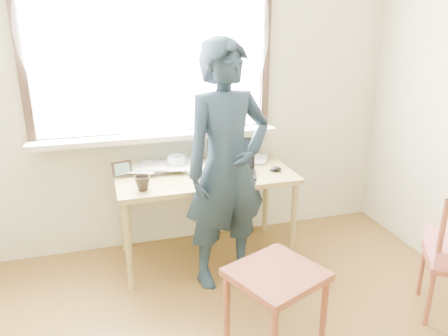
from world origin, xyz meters
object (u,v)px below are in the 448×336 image
object	(u,v)px
mug_white	(176,163)
person	(227,168)
desk	(205,183)
mug_dark	(143,183)
laptop	(231,165)
work_chair	(276,283)

from	to	relation	value
mug_white	person	xyz separation A→B (m)	(0.26, -0.47, 0.09)
desk	mug_dark	bearing A→B (deg)	-157.49
laptop	work_chair	world-z (taller)	laptop
mug_dark	mug_white	bearing A→B (deg)	49.99
laptop	mug_white	world-z (taller)	laptop
person	mug_white	bearing A→B (deg)	107.21
mug_white	desk	bearing A→B (deg)	-39.69
work_chair	person	size ratio (longest dim) A/B	0.35
desk	person	xyz separation A→B (m)	(0.07, -0.32, 0.22)
desk	person	bearing A→B (deg)	-76.92
laptop	work_chair	distance (m)	1.06
person	desk	bearing A→B (deg)	91.60
desk	work_chair	bearing A→B (deg)	-82.27
desk	mug_white	bearing A→B (deg)	140.31
work_chair	mug_white	bearing A→B (deg)	105.25
desk	laptop	bearing A→B (deg)	-9.21
work_chair	person	xyz separation A→B (m)	(-0.07, 0.71, 0.44)
desk	work_chair	world-z (taller)	desk
mug_white	person	world-z (taller)	person
laptop	person	bearing A→B (deg)	-112.46
mug_white	mug_dark	bearing A→B (deg)	-130.01
mug_white	mug_dark	size ratio (longest dim) A/B	1.28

